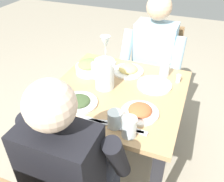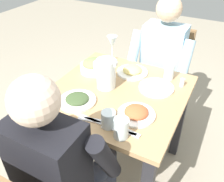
# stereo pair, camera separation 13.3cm
# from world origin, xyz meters

# --- Properties ---
(ground_plane) EXTENTS (8.00, 8.00, 0.00)m
(ground_plane) POSITION_xyz_m (0.00, 0.00, 0.00)
(ground_plane) COLOR #9E937F
(dining_table) EXTENTS (0.82, 0.82, 0.73)m
(dining_table) POSITION_xyz_m (0.00, 0.00, 0.59)
(dining_table) COLOR tan
(dining_table) RESTS_ON ground_plane
(chair_near) EXTENTS (0.40, 0.40, 0.88)m
(chair_near) POSITION_xyz_m (-0.09, -0.75, 0.50)
(chair_near) COLOR olive
(chair_near) RESTS_ON ground_plane
(diner_near) EXTENTS (0.48, 0.53, 1.18)m
(diner_near) POSITION_xyz_m (-0.09, -0.55, 0.65)
(diner_near) COLOR #9EC6E0
(diner_near) RESTS_ON ground_plane
(diner_far) EXTENTS (0.48, 0.53, 1.18)m
(diner_far) POSITION_xyz_m (0.01, 0.55, 0.65)
(diner_far) COLOR black
(diner_far) RESTS_ON ground_plane
(water_pitcher) EXTENTS (0.16, 0.12, 0.19)m
(water_pitcher) POSITION_xyz_m (0.09, -0.01, 0.82)
(water_pitcher) COLOR silver
(water_pitcher) RESTS_ON dining_table
(salad_bowl) EXTENTS (0.19, 0.19, 0.09)m
(salad_bowl) POSITION_xyz_m (0.26, -0.14, 0.77)
(salad_bowl) COLOR white
(salad_bowl) RESTS_ON dining_table
(plate_yoghurt) EXTENTS (0.22, 0.22, 0.04)m
(plate_yoghurt) POSITION_xyz_m (-0.20, -0.14, 0.74)
(plate_yoghurt) COLOR white
(plate_yoghurt) RESTS_ON dining_table
(plate_rice_curry) EXTENTS (0.21, 0.21, 0.05)m
(plate_rice_curry) POSITION_xyz_m (-0.19, 0.16, 0.75)
(plate_rice_curry) COLOR white
(plate_rice_curry) RESTS_ON dining_table
(plate_dolmas) EXTENTS (0.22, 0.22, 0.04)m
(plate_dolmas) POSITION_xyz_m (0.16, 0.21, 0.74)
(plate_dolmas) COLOR white
(plate_dolmas) RESTS_ON dining_table
(plate_fries) EXTENTS (0.21, 0.21, 0.06)m
(plate_fries) POSITION_xyz_m (0.01, -0.24, 0.75)
(plate_fries) COLOR white
(plate_fries) RESTS_ON dining_table
(water_glass_center) EXTENTS (0.06, 0.06, 0.09)m
(water_glass_center) POSITION_xyz_m (0.31, 0.35, 0.77)
(water_glass_center) COLOR silver
(water_glass_center) RESTS_ON dining_table
(water_glass_near_left) EXTENTS (0.07, 0.07, 0.09)m
(water_glass_near_left) POSITION_xyz_m (-0.10, 0.30, 0.77)
(water_glass_near_left) COLOR silver
(water_glass_near_left) RESTS_ON dining_table
(water_glass_far_left) EXTENTS (0.07, 0.07, 0.11)m
(water_glass_far_left) POSITION_xyz_m (-0.19, 0.34, 0.78)
(water_glass_far_left) COLOR silver
(water_glass_far_left) RESTS_ON dining_table
(water_glass_by_pitcher) EXTENTS (0.06, 0.06, 0.11)m
(water_glass_by_pitcher) POSITION_xyz_m (-0.23, -0.29, 0.78)
(water_glass_by_pitcher) COLOR silver
(water_glass_by_pitcher) RESTS_ON dining_table
(wine_glass) EXTENTS (0.08, 0.08, 0.20)m
(wine_glass) POSITION_xyz_m (0.22, -0.34, 0.87)
(wine_glass) COLOR silver
(wine_glass) RESTS_ON dining_table
(salt_shaker) EXTENTS (0.03, 0.03, 0.05)m
(salt_shaker) POSITION_xyz_m (-0.34, -0.24, 0.76)
(salt_shaker) COLOR white
(salt_shaker) RESTS_ON dining_table
(fork_near) EXTENTS (0.17, 0.05, 0.01)m
(fork_near) POSITION_xyz_m (-0.19, 0.30, 0.73)
(fork_near) COLOR silver
(fork_near) RESTS_ON dining_table
(knife_near) EXTENTS (0.19, 0.04, 0.01)m
(knife_near) POSITION_xyz_m (-0.16, 0.32, 0.73)
(knife_near) COLOR silver
(knife_near) RESTS_ON dining_table
(fork_far) EXTENTS (0.17, 0.07, 0.01)m
(fork_far) POSITION_xyz_m (-0.01, 0.31, 0.73)
(fork_far) COLOR silver
(fork_far) RESTS_ON dining_table
(knife_far) EXTENTS (0.19, 0.03, 0.01)m
(knife_far) POSITION_xyz_m (0.02, 0.31, 0.73)
(knife_far) COLOR silver
(knife_far) RESTS_ON dining_table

